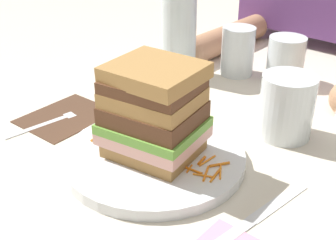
{
  "coord_description": "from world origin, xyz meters",
  "views": [
    {
      "loc": [
        0.38,
        -0.39,
        0.36
      ],
      "look_at": [
        0.01,
        0.03,
        0.06
      ],
      "focal_mm": 47.86,
      "sensor_mm": 36.0,
      "label": 1
    }
  ],
  "objects": [
    {
      "name": "ground_plane",
      "position": [
        0.0,
        0.0,
        0.0
      ],
      "size": [
        3.0,
        3.0,
        0.0
      ],
      "primitive_type": "plane",
      "color": "beige"
    },
    {
      "name": "main_plate",
      "position": [
        0.01,
        -0.0,
        0.01
      ],
      "size": [
        0.26,
        0.26,
        0.02
      ],
      "primitive_type": "cylinder",
      "color": "white",
      "rests_on": "ground_plane"
    },
    {
      "name": "sandwich",
      "position": [
        0.01,
        0.0,
        0.08
      ],
      "size": [
        0.15,
        0.13,
        0.14
      ],
      "color": "#A87A42",
      "rests_on": "main_plate"
    },
    {
      "name": "carrot_shred_0",
      "position": [
        -0.08,
        -0.02,
        0.02
      ],
      "size": [
        0.02,
        0.01,
        0.0
      ],
      "primitive_type": "cylinder",
      "rotation": [
        0.0,
        1.57,
        3.3
      ],
      "color": "orange",
      "rests_on": "main_plate"
    },
    {
      "name": "carrot_shred_1",
      "position": [
        -0.05,
        -0.01,
        0.02
      ],
      "size": [
        0.02,
        0.01,
        0.0
      ],
      "primitive_type": "cylinder",
      "rotation": [
        0.0,
        1.57,
        3.33
      ],
      "color": "orange",
      "rests_on": "main_plate"
    },
    {
      "name": "carrot_shred_2",
      "position": [
        -0.08,
        -0.02,
        0.02
      ],
      "size": [
        0.02,
        0.03,
        0.0
      ],
      "primitive_type": "cylinder",
      "rotation": [
        0.0,
        1.57,
        0.99
      ],
      "color": "orange",
      "rests_on": "main_plate"
    },
    {
      "name": "carrot_shred_3",
      "position": [
        -0.07,
        -0.01,
        0.02
      ],
      "size": [
        0.03,
        0.01,
        0.0
      ],
      "primitive_type": "cylinder",
      "rotation": [
        0.0,
        1.57,
        2.81
      ],
      "color": "orange",
      "rests_on": "main_plate"
    },
    {
      "name": "carrot_shred_4",
      "position": [
        -0.07,
        -0.0,
        0.02
      ],
      "size": [
        0.02,
        0.01,
        0.0
      ],
      "primitive_type": "cylinder",
      "rotation": [
        0.0,
        1.57,
        2.61
      ],
      "color": "orange",
      "rests_on": "main_plate"
    },
    {
      "name": "carrot_shred_5",
      "position": [
        -0.07,
        0.0,
        0.02
      ],
      "size": [
        0.02,
        0.02,
        0.0
      ],
      "primitive_type": "cylinder",
      "rotation": [
        0.0,
        1.57,
        5.75
      ],
      "color": "orange",
      "rests_on": "main_plate"
    },
    {
      "name": "carrot_shred_6",
      "position": [
        -0.08,
        -0.03,
        0.02
      ],
      "size": [
        0.01,
        0.03,
        0.0
      ],
      "primitive_type": "cylinder",
      "rotation": [
        0.0,
        1.57,
        1.65
      ],
      "color": "orange",
      "rests_on": "main_plate"
    },
    {
      "name": "carrot_shred_7",
      "position": [
        -0.06,
        0.0,
        0.02
      ],
      "size": [
        0.01,
        0.03,
        0.0
      ],
      "primitive_type": "cylinder",
      "rotation": [
        0.0,
        1.57,
        4.81
      ],
      "color": "orange",
      "rests_on": "main_plate"
    },
    {
      "name": "carrot_shred_8",
      "position": [
        0.08,
        0.03,
        0.02
      ],
      "size": [
        0.0,
        0.03,
        0.0
      ],
      "primitive_type": "cylinder",
      "rotation": [
        0.0,
        1.57,
        4.68
      ],
      "color": "orange",
      "rests_on": "main_plate"
    },
    {
      "name": "carrot_shred_9",
      "position": [
        0.08,
        -0.0,
        0.02
      ],
      "size": [
        0.03,
        0.01,
        0.0
      ],
      "primitive_type": "cylinder",
      "rotation": [
        0.0,
        1.57,
        0.13
      ],
      "color": "orange",
      "rests_on": "main_plate"
    },
    {
      "name": "carrot_shred_10",
      "position": [
        0.1,
        0.0,
        0.02
      ],
      "size": [
        0.03,
        0.02,
        0.0
      ],
      "primitive_type": "cylinder",
      "rotation": [
        0.0,
        1.57,
        0.45
      ],
      "color": "orange",
      "rests_on": "main_plate"
    },
    {
      "name": "carrot_shred_11",
      "position": [
        0.11,
        0.01,
        0.02
      ],
      "size": [
        0.01,
        0.03,
        0.0
      ],
      "primitive_type": "cylinder",
      "rotation": [
        0.0,
        1.57,
        1.82
      ],
      "color": "orange",
      "rests_on": "main_plate"
    },
    {
      "name": "carrot_shred_12",
      "position": [
        0.11,
        0.01,
        0.02
      ],
      "size": [
        0.01,
        0.03,
        0.0
      ],
      "primitive_type": "cylinder",
      "rotation": [
        0.0,
        1.57,
        4.93
      ],
      "color": "orange",
      "rests_on": "main_plate"
    },
    {
      "name": "carrot_shred_13",
      "position": [
        0.07,
        0.03,
        0.02
      ],
      "size": [
        0.01,
        0.02,
        0.0
      ],
      "primitive_type": "cylinder",
      "rotation": [
        0.0,
        1.57,
        4.92
      ],
      "color": "orange",
      "rests_on": "main_plate"
    },
    {
      "name": "carrot_shred_14",
      "position": [
        0.1,
        0.01,
        0.02
      ],
      "size": [
        0.02,
        0.03,
        0.0
      ],
      "primitive_type": "cylinder",
      "rotation": [
        0.0,
        1.57,
        5.16
      ],
      "color": "orange",
      "rests_on": "main_plate"
    },
    {
      "name": "carrot_shred_15",
      "position": [
        0.11,
        0.02,
        0.02
      ],
      "size": [
        0.02,
        0.03,
        0.0
      ],
      "primitive_type": "cylinder",
      "rotation": [
        0.0,
        1.57,
        5.31
      ],
      "color": "orange",
      "rests_on": "main_plate"
    },
    {
      "name": "carrot_shred_16",
      "position": [
        0.1,
        0.03,
        0.02
      ],
      "size": [
        0.02,
        0.03,
        0.0
      ],
      "primitive_type": "cylinder",
      "rotation": [
        0.0,
        1.57,
        1.01
      ],
      "color": "orange",
      "rests_on": "main_plate"
    },
    {
      "name": "carrot_shred_17",
      "position": [
        0.07,
        -0.0,
        0.02
      ],
      "size": [
        0.01,
        0.02,
        0.0
      ],
      "primitive_type": "cylinder",
      "rotation": [
        0.0,
        1.57,
        1.88
      ],
      "color": "orange",
      "rests_on": "main_plate"
    },
    {
      "name": "napkin_dark",
      "position": [
        -0.2,
        -0.0,
        0.0
      ],
      "size": [
        0.12,
        0.15,
        0.0
      ],
      "primitive_type": "cube",
      "rotation": [
        0.0,
        0.0,
        0.04
      ],
      "color": "#4C3323",
      "rests_on": "ground_plane"
    },
    {
      "name": "fork",
      "position": [
        -0.2,
        -0.02,
        0.0
      ],
      "size": [
        0.03,
        0.17,
        0.0
      ],
      "color": "silver",
      "rests_on": "napkin_dark"
    },
    {
      "name": "knife",
      "position": [
        0.18,
        -0.02,
        0.0
      ],
      "size": [
        0.04,
        0.2,
        0.0
      ],
      "color": "silver",
      "rests_on": "ground_plane"
    },
    {
      "name": "juice_glass",
      "position": [
        0.11,
        0.19,
        0.04
      ],
      "size": [
        0.08,
        0.08,
        0.1
      ],
      "color": "white",
      "rests_on": "ground_plane"
    },
    {
      "name": "water_bottle",
      "position": [
        -0.18,
        0.28,
        0.12
      ],
      "size": [
        0.07,
        0.07,
        0.27
      ],
      "color": "silver",
      "rests_on": "ground_plane"
    },
    {
      "name": "empty_tumbler_0",
      "position": [
        -0.09,
        0.36,
        0.05
      ],
      "size": [
        0.07,
        0.07,
        0.1
      ],
      "primitive_type": "cylinder",
      "color": "silver",
      "rests_on": "ground_plane"
    },
    {
      "name": "empty_tumbler_2",
      "position": [
        -0.0,
        0.39,
        0.05
      ],
      "size": [
        0.07,
        0.07,
        0.09
      ],
      "primitive_type": "cylinder",
      "color": "silver",
      "rests_on": "ground_plane"
    }
  ]
}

